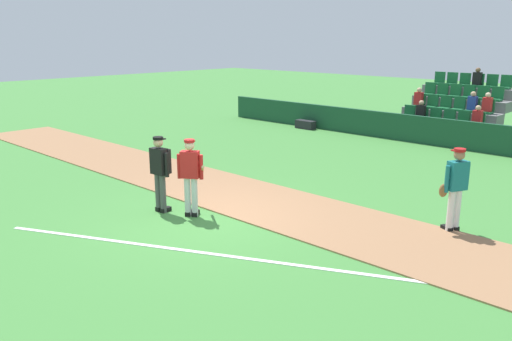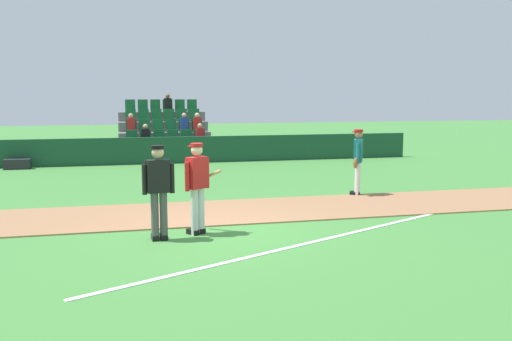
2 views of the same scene
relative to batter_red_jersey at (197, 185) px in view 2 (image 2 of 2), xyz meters
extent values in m
plane|color=#42843A|center=(0.27, 0.05, -0.97)|extent=(80.00, 80.00, 0.00)
cube|color=#9E704C|center=(0.27, 1.82, -0.95)|extent=(28.00, 2.63, 0.03)
cube|color=white|center=(3.27, -0.45, -0.96)|extent=(10.85, 5.31, 0.01)
cube|color=#19472D|center=(0.27, 11.19, -0.45)|extent=(20.00, 0.16, 1.03)
cube|color=slate|center=(0.27, 13.49, -0.82)|extent=(3.90, 3.80, 0.30)
cube|color=slate|center=(0.27, 12.21, -0.47)|extent=(3.80, 0.85, 0.40)
cube|color=#196033|center=(-1.10, 12.11, -0.22)|extent=(0.44, 0.40, 0.08)
cube|color=#196033|center=(-1.10, 12.33, 0.03)|extent=(0.44, 0.08, 0.50)
cube|color=#196033|center=(-0.55, 12.11, -0.22)|extent=(0.44, 0.40, 0.08)
cube|color=#196033|center=(-0.55, 12.33, 0.03)|extent=(0.44, 0.08, 0.50)
cube|color=black|center=(-0.55, 12.16, 0.08)|extent=(0.32, 0.22, 0.52)
sphere|color=tan|center=(-0.55, 12.16, 0.43)|extent=(0.20, 0.20, 0.20)
cube|color=#196033|center=(0.00, 12.11, -0.22)|extent=(0.44, 0.40, 0.08)
cube|color=#196033|center=(0.00, 12.33, 0.03)|extent=(0.44, 0.08, 0.50)
cube|color=#196033|center=(0.55, 12.11, -0.22)|extent=(0.44, 0.40, 0.08)
cube|color=#196033|center=(0.55, 12.33, 0.03)|extent=(0.44, 0.08, 0.50)
cube|color=#196033|center=(1.10, 12.11, -0.22)|extent=(0.44, 0.40, 0.08)
cube|color=#196033|center=(1.10, 12.33, 0.03)|extent=(0.44, 0.08, 0.50)
cube|color=#196033|center=(1.65, 12.11, -0.22)|extent=(0.44, 0.40, 0.08)
cube|color=#196033|center=(1.65, 12.33, 0.03)|extent=(0.44, 0.08, 0.50)
cube|color=red|center=(1.65, 12.16, 0.08)|extent=(0.32, 0.22, 0.52)
sphere|color=tan|center=(1.65, 12.16, 0.43)|extent=(0.20, 0.20, 0.20)
cube|color=slate|center=(0.27, 13.06, -0.07)|extent=(3.80, 0.85, 0.40)
cube|color=#196033|center=(-1.10, 12.96, 0.18)|extent=(0.44, 0.40, 0.08)
cube|color=#196033|center=(-1.10, 13.18, 0.43)|extent=(0.44, 0.08, 0.50)
cube|color=red|center=(-1.10, 13.01, 0.48)|extent=(0.32, 0.22, 0.52)
sphere|color=tan|center=(-1.10, 13.01, 0.83)|extent=(0.20, 0.20, 0.20)
cube|color=#196033|center=(-0.55, 12.96, 0.18)|extent=(0.44, 0.40, 0.08)
cube|color=#196033|center=(-0.55, 13.18, 0.43)|extent=(0.44, 0.08, 0.50)
cube|color=#196033|center=(0.00, 12.96, 0.18)|extent=(0.44, 0.40, 0.08)
cube|color=#196033|center=(0.00, 13.18, 0.43)|extent=(0.44, 0.08, 0.50)
cube|color=#196033|center=(0.55, 12.96, 0.18)|extent=(0.44, 0.40, 0.08)
cube|color=#196033|center=(0.55, 13.18, 0.43)|extent=(0.44, 0.08, 0.50)
cube|color=#196033|center=(1.10, 12.96, 0.18)|extent=(0.44, 0.40, 0.08)
cube|color=#196033|center=(1.10, 13.18, 0.43)|extent=(0.44, 0.08, 0.50)
cube|color=#263F99|center=(1.10, 13.01, 0.48)|extent=(0.32, 0.22, 0.52)
sphere|color=tan|center=(1.10, 13.01, 0.83)|extent=(0.20, 0.20, 0.20)
cube|color=#196033|center=(1.65, 12.96, 0.18)|extent=(0.44, 0.40, 0.08)
cube|color=#196033|center=(1.65, 13.18, 0.43)|extent=(0.44, 0.08, 0.50)
cube|color=red|center=(1.65, 13.01, 0.48)|extent=(0.32, 0.22, 0.52)
sphere|color=beige|center=(1.65, 13.01, 0.83)|extent=(0.20, 0.20, 0.20)
cube|color=slate|center=(0.27, 13.91, 0.33)|extent=(3.80, 0.85, 0.40)
cube|color=#196033|center=(-1.10, 13.81, 0.58)|extent=(0.44, 0.40, 0.08)
cube|color=#196033|center=(-1.10, 14.03, 0.83)|extent=(0.44, 0.08, 0.50)
cube|color=#196033|center=(-0.55, 13.81, 0.58)|extent=(0.44, 0.40, 0.08)
cube|color=#196033|center=(-0.55, 14.03, 0.83)|extent=(0.44, 0.08, 0.50)
cube|color=#196033|center=(0.00, 13.81, 0.58)|extent=(0.44, 0.40, 0.08)
cube|color=#196033|center=(0.00, 14.03, 0.83)|extent=(0.44, 0.08, 0.50)
cube|color=#196033|center=(0.55, 13.81, 0.58)|extent=(0.44, 0.40, 0.08)
cube|color=#196033|center=(0.55, 14.03, 0.83)|extent=(0.44, 0.08, 0.50)
cube|color=#196033|center=(1.10, 13.81, 0.58)|extent=(0.44, 0.40, 0.08)
cube|color=#196033|center=(1.10, 14.03, 0.83)|extent=(0.44, 0.08, 0.50)
cube|color=#196033|center=(1.65, 13.81, 0.58)|extent=(0.44, 0.40, 0.08)
cube|color=#196033|center=(1.65, 14.03, 0.83)|extent=(0.44, 0.08, 0.50)
cube|color=slate|center=(0.27, 14.76, 0.73)|extent=(3.80, 0.85, 0.40)
cube|color=#196033|center=(-1.10, 14.66, 0.98)|extent=(0.44, 0.40, 0.08)
cube|color=#196033|center=(-1.10, 14.88, 1.23)|extent=(0.44, 0.08, 0.50)
cube|color=#196033|center=(-0.55, 14.66, 0.98)|extent=(0.44, 0.40, 0.08)
cube|color=#196033|center=(-0.55, 14.88, 1.23)|extent=(0.44, 0.08, 0.50)
cube|color=#196033|center=(0.00, 14.66, 0.98)|extent=(0.44, 0.40, 0.08)
cube|color=#196033|center=(0.00, 14.88, 1.23)|extent=(0.44, 0.08, 0.50)
cube|color=#196033|center=(0.55, 14.66, 0.98)|extent=(0.44, 0.40, 0.08)
cube|color=#196033|center=(0.55, 14.88, 1.23)|extent=(0.44, 0.08, 0.50)
cube|color=black|center=(0.55, 14.71, 1.28)|extent=(0.32, 0.22, 0.52)
sphere|color=brown|center=(0.55, 14.71, 1.63)|extent=(0.20, 0.20, 0.20)
cube|color=#196033|center=(1.10, 14.66, 0.98)|extent=(0.44, 0.40, 0.08)
cube|color=#196033|center=(1.10, 14.88, 1.23)|extent=(0.44, 0.08, 0.50)
cube|color=#196033|center=(1.65, 14.66, 0.98)|extent=(0.44, 0.40, 0.08)
cube|color=#196033|center=(1.65, 14.88, 1.23)|extent=(0.44, 0.08, 0.50)
cylinder|color=silver|center=(-0.07, -0.05, -0.52)|extent=(0.14, 0.14, 0.90)
cylinder|color=silver|center=(0.06, 0.04, -0.52)|extent=(0.14, 0.14, 0.90)
cube|color=black|center=(-0.10, 0.00, -0.92)|extent=(0.25, 0.28, 0.10)
cube|color=black|center=(0.03, 0.09, -0.92)|extent=(0.25, 0.28, 0.10)
cube|color=red|center=(0.00, -0.01, 0.23)|extent=(0.45, 0.41, 0.60)
cylinder|color=red|center=(-0.21, -0.15, 0.18)|extent=(0.09, 0.09, 0.55)
cylinder|color=red|center=(0.20, 0.13, 0.18)|extent=(0.09, 0.09, 0.55)
sphere|color=beige|center=(0.00, -0.01, 0.66)|extent=(0.22, 0.22, 0.22)
cylinder|color=#B21919|center=(0.00, -0.01, 0.76)|extent=(0.23, 0.23, 0.06)
cube|color=#B21919|center=(-0.06, 0.07, 0.73)|extent=(0.22, 0.20, 0.02)
cylinder|color=tan|center=(0.15, 0.21, 0.08)|extent=(0.66, 0.54, 0.41)
cylinder|color=#4C4C4C|center=(-0.83, -0.30, -0.52)|extent=(0.14, 0.14, 0.90)
cylinder|color=#4C4C4C|center=(-0.67, -0.29, -0.52)|extent=(0.14, 0.14, 0.90)
cube|color=black|center=(-0.83, -0.24, -0.92)|extent=(0.14, 0.27, 0.10)
cube|color=black|center=(-0.67, -0.23, -0.92)|extent=(0.14, 0.27, 0.10)
cube|color=black|center=(-0.75, -0.29, 0.23)|extent=(0.42, 0.25, 0.60)
cylinder|color=black|center=(-0.99, -0.32, 0.18)|extent=(0.09, 0.09, 0.55)
cylinder|color=black|center=(-0.50, -0.27, 0.18)|extent=(0.09, 0.09, 0.55)
sphere|color=tan|center=(-0.75, -0.29, 0.66)|extent=(0.22, 0.22, 0.22)
cylinder|color=black|center=(-0.75, -0.29, 0.76)|extent=(0.23, 0.23, 0.06)
cube|color=black|center=(-0.75, -0.19, 0.73)|extent=(0.19, 0.14, 0.02)
cube|color=black|center=(-0.76, -0.16, 0.23)|extent=(0.45, 0.12, 0.56)
cylinder|color=white|center=(4.62, 3.04, -0.52)|extent=(0.14, 0.14, 0.90)
cylinder|color=white|center=(4.69, 3.18, -0.52)|extent=(0.14, 0.14, 0.90)
cube|color=black|center=(4.57, 3.06, -0.92)|extent=(0.29, 0.22, 0.10)
cube|color=black|center=(4.64, 3.21, -0.92)|extent=(0.29, 0.22, 0.10)
cube|color=#197075|center=(4.66, 3.11, 0.23)|extent=(0.37, 0.46, 0.60)
cylinder|color=#197075|center=(4.55, 2.88, 0.18)|extent=(0.09, 0.09, 0.55)
cylinder|color=#197075|center=(4.77, 3.33, 0.18)|extent=(0.09, 0.09, 0.55)
sphere|color=#9E7051|center=(4.66, 3.11, 0.66)|extent=(0.22, 0.22, 0.22)
cylinder|color=#B21919|center=(4.66, 3.11, 0.76)|extent=(0.23, 0.23, 0.06)
cube|color=#B21919|center=(4.57, 3.15, 0.73)|extent=(0.19, 0.21, 0.02)
ellipsoid|color=brown|center=(4.49, 2.89, -0.07)|extent=(0.20, 0.23, 0.28)
cube|color=#232328|center=(-5.17, 10.74, -0.79)|extent=(0.90, 0.36, 0.36)
camera|label=1|loc=(8.59, -6.99, 2.96)|focal=36.14mm
camera|label=2|loc=(-1.27, -10.27, 1.70)|focal=38.43mm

